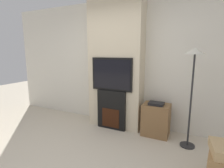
% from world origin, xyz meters
% --- Properties ---
extents(wall_back, '(6.00, 0.06, 2.70)m').
position_xyz_m(wall_back, '(0.00, 2.03, 1.35)').
color(wall_back, silver).
rests_on(wall_back, ground_plane).
extents(chimney_breast, '(1.15, 0.38, 2.70)m').
position_xyz_m(chimney_breast, '(0.00, 1.81, 1.35)').
color(chimney_breast, beige).
rests_on(chimney_breast, ground_plane).
extents(fireplace, '(0.62, 0.15, 0.82)m').
position_xyz_m(fireplace, '(0.00, 1.62, 0.41)').
color(fireplace, black).
rests_on(fireplace, ground_plane).
extents(television, '(0.88, 0.07, 0.67)m').
position_xyz_m(television, '(0.00, 1.62, 1.16)').
color(television, black).
rests_on(television, fireplace).
extents(floor_lamp, '(0.31, 0.31, 1.67)m').
position_xyz_m(floor_lamp, '(1.49, 1.52, 1.34)').
color(floor_lamp, '#262628').
rests_on(floor_lamp, ground_plane).
extents(media_stand, '(0.50, 0.39, 0.67)m').
position_xyz_m(media_stand, '(0.90, 1.71, 0.32)').
color(media_stand, brown).
rests_on(media_stand, ground_plane).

